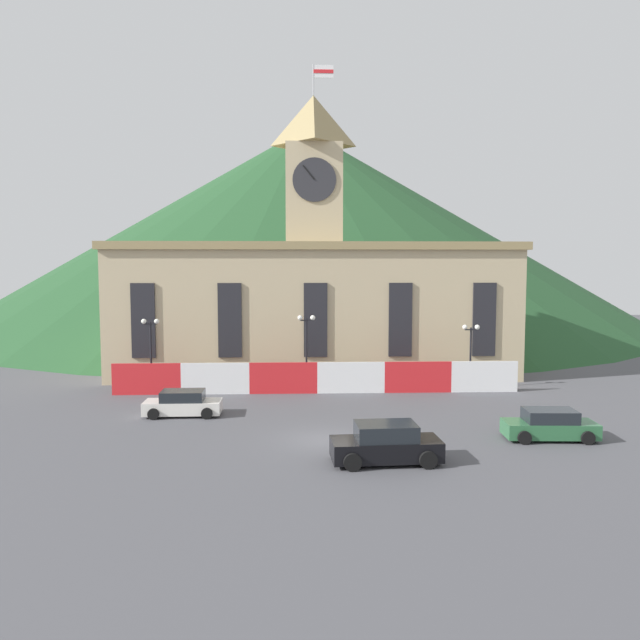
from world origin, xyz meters
TOP-DOWN VIEW (x-y plane):
  - ground_plane at (0.00, 0.00)m, footprint 160.00×160.00m
  - civic_building at (0.00, 20.01)m, footprint 32.40×10.12m
  - banner_fence at (0.00, 11.70)m, footprint 28.21×0.12m
  - hillside_backdrop at (0.00, 66.03)m, footprint 100.11×100.11m
  - street_lamp_center at (-11.71, 13.02)m, footprint 1.26×0.36m
  - street_lamp_left at (-0.72, 13.02)m, footprint 1.26×0.36m
  - street_lamp_far_right at (11.11, 13.02)m, footprint 1.26×0.36m
  - car_white_taxi at (-8.19, 5.57)m, footprint 4.51×2.15m
  - car_black_suv at (2.53, -3.77)m, footprint 5.00×2.58m
  - car_green_wagon at (11.44, -0.34)m, footprint 4.69×2.34m

SIDE VIEW (x-z plane):
  - ground_plane at x=0.00m, z-range 0.00..0.00m
  - car_white_taxi at x=-8.19m, z-range -0.06..1.44m
  - car_green_wagon at x=11.44m, z-range -0.06..1.49m
  - car_black_suv at x=2.53m, z-range -0.07..1.73m
  - banner_fence at x=0.00m, z-range 0.00..2.18m
  - street_lamp_far_right at x=11.11m, z-range 1.09..5.73m
  - street_lamp_center at x=-11.71m, z-range 1.15..6.29m
  - street_lamp_left at x=-0.72m, z-range 1.18..6.54m
  - civic_building at x=0.00m, z-range -6.25..18.60m
  - hillside_backdrop at x=0.00m, z-range 0.00..29.73m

